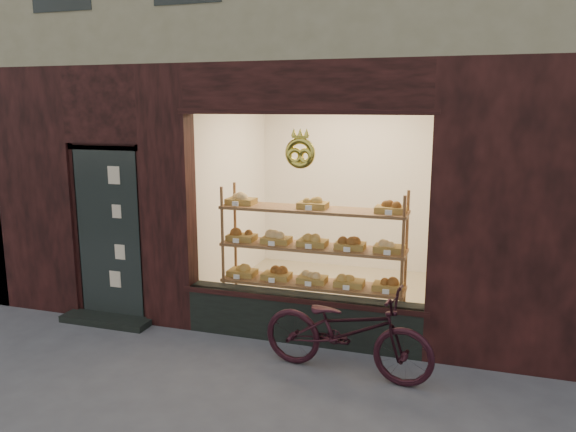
% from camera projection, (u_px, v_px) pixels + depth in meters
% --- Properties ---
extents(display_shelf, '(2.20, 0.45, 1.70)m').
position_uv_depth(display_shelf, '(312.00, 260.00, 6.65)').
color(display_shelf, brown).
rests_on(display_shelf, ground).
extents(bicycle, '(1.81, 0.81, 0.92)m').
position_uv_depth(bicycle, '(347.00, 330.00, 5.54)').
color(bicycle, black).
rests_on(bicycle, ground).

